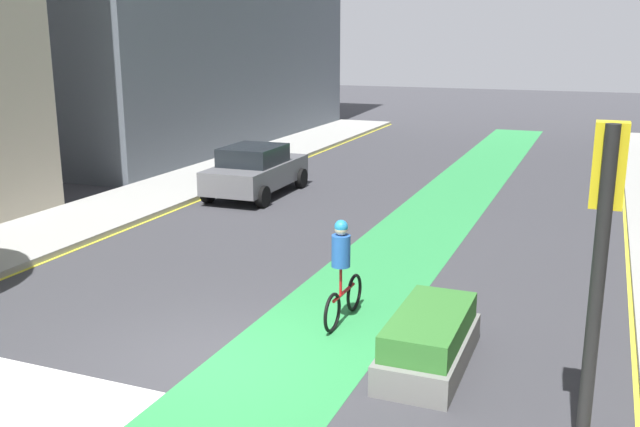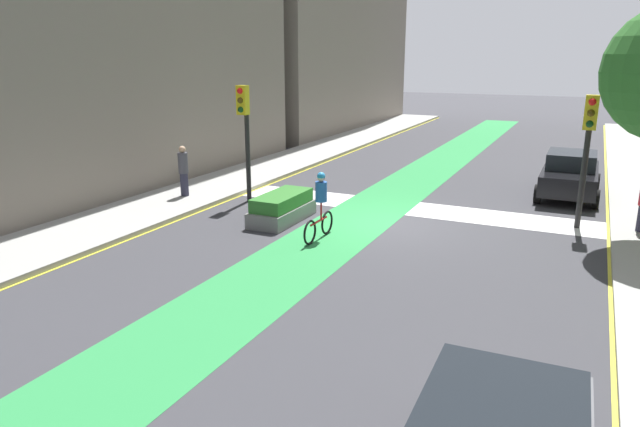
# 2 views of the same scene
# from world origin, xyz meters

# --- Properties ---
(ground_plane) EXTENTS (120.00, 120.00, 0.00)m
(ground_plane) POSITION_xyz_m (0.00, 0.00, 0.00)
(ground_plane) COLOR #38383D
(bike_lane_paint) EXTENTS (2.40, 60.00, 0.01)m
(bike_lane_paint) POSITION_xyz_m (1.06, 0.00, 0.00)
(bike_lane_paint) COLOR #2D8C47
(bike_lane_paint) RESTS_ON ground_plane
(crosswalk_band) EXTENTS (12.00, 1.80, 0.01)m
(crosswalk_band) POSITION_xyz_m (0.00, -2.00, 0.00)
(crosswalk_band) COLOR silver
(crosswalk_band) RESTS_ON ground_plane
(curb_stripe_left) EXTENTS (0.16, 60.00, 0.01)m
(curb_stripe_left) POSITION_xyz_m (-6.00, 0.00, 0.01)
(curb_stripe_left) COLOR yellow
(curb_stripe_left) RESTS_ON ground_plane
(sidewalk_right) EXTENTS (3.00, 60.00, 0.15)m
(sidewalk_right) POSITION_xyz_m (7.50, 0.00, 0.07)
(sidewalk_right) COLOR #9E9E99
(sidewalk_right) RESTS_ON ground_plane
(curb_stripe_right) EXTENTS (0.16, 60.00, 0.01)m
(curb_stripe_right) POSITION_xyz_m (6.00, 0.00, 0.01)
(curb_stripe_right) COLOR yellow
(curb_stripe_right) RESTS_ON ground_plane
(traffic_signal_near_right) EXTENTS (0.35, 0.52, 3.94)m
(traffic_signal_near_right) POSITION_xyz_m (5.29, -0.44, 2.77)
(traffic_signal_near_right) COLOR black
(traffic_signal_near_right) RESTS_ON ground_plane
(traffic_signal_near_left) EXTENTS (0.35, 0.52, 3.85)m
(traffic_signal_near_left) POSITION_xyz_m (-5.13, -1.85, 2.71)
(traffic_signal_near_left) COLOR black
(traffic_signal_near_left) RESTS_ON ground_plane
(car_black_left_near) EXTENTS (2.02, 4.20, 1.57)m
(car_black_left_near) POSITION_xyz_m (-4.68, -6.06, 0.80)
(car_black_left_near) COLOR black
(car_black_left_near) RESTS_ON ground_plane
(cyclist_in_lane) EXTENTS (0.32, 1.73, 1.86)m
(cyclist_in_lane) POSITION_xyz_m (1.27, 2.19, 0.97)
(cyclist_in_lane) COLOR black
(cyclist_in_lane) RESTS_ON ground_plane
(pedestrian_sidewalk_right_a) EXTENTS (0.34, 0.34, 1.75)m
(pedestrian_sidewalk_right_a) POSITION_xyz_m (7.41, 0.27, 1.04)
(pedestrian_sidewalk_right_a) COLOR #262638
(pedestrian_sidewalk_right_a) RESTS_ON sidewalk_right
(median_planter) EXTENTS (1.10, 2.51, 0.85)m
(median_planter) POSITION_xyz_m (3.06, 1.10, 0.40)
(median_planter) COLOR slate
(median_planter) RESTS_ON ground_plane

